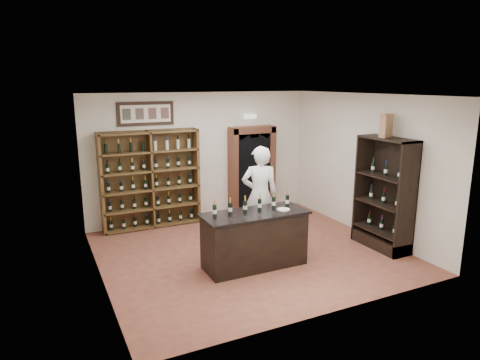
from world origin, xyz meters
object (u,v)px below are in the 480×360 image
Objects in this scene: wine_shelf at (150,179)px; shopkeeper at (260,195)px; tasting_counter at (254,240)px; wine_crate at (386,126)px; counter_bottle_0 at (215,211)px; side_cabinet at (384,211)px.

shopkeeper is at bearing -48.22° from wine_shelf.
tasting_counter is 4.32× the size of wine_crate.
tasting_counter is 0.95m from counter_bottle_0.
wine_shelf and side_cabinet have the same top height.
wine_shelf is 5.10m from wine_crate.
counter_bottle_0 is (0.38, -2.85, 0.01)m from wine_shelf.
wine_shelf reaches higher than shopkeeper.
wine_shelf is 5.02m from side_cabinet.
side_cabinet is 1.10× the size of shopkeeper.
wine_crate reaches higher than side_cabinet.
counter_bottle_0 is at bearing 173.06° from tasting_counter.
shopkeeper is (-2.09, 1.29, 0.25)m from side_cabinet.
wine_crate reaches higher than wine_shelf.
counter_bottle_0 is 0.15× the size of shopkeeper.
shopkeeper is at bearing 148.29° from side_cabinet.
wine_crate is at bearing 108.43° from side_cabinet.
shopkeeper is 2.78m from wine_crate.
counter_bottle_0 is at bearing -82.39° from wine_shelf.
counter_bottle_0 is 0.69× the size of wine_crate.
side_cabinet is (3.82, -3.23, -0.35)m from wine_shelf.
counter_bottle_0 is 3.67m from wine_crate.
tasting_counter is at bearing 156.30° from wine_crate.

